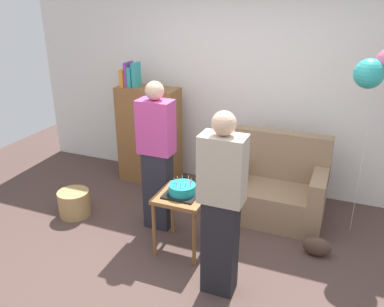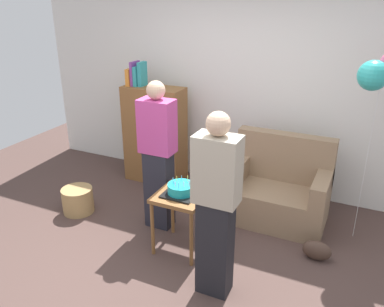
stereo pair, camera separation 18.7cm
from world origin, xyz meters
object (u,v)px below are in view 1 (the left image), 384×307
at_px(couch, 275,189).
at_px(handbag, 317,247).
at_px(birthday_cake, 182,190).
at_px(person_holding_cake, 221,206).
at_px(side_table, 182,203).
at_px(wicker_basket, 74,203).
at_px(balloon_bunch, 378,69).
at_px(bookshelf, 149,134).
at_px(person_blowing_candles, 157,157).

bearing_deg(couch, handbag, -47.69).
xyz_separation_m(birthday_cake, person_holding_cake, (0.53, -0.43, 0.16)).
bearing_deg(side_table, person_holding_cake, -38.71).
height_order(person_holding_cake, wicker_basket, person_holding_cake).
distance_m(side_table, balloon_bunch, 2.24).
bearing_deg(wicker_basket, side_table, -4.81).
distance_m(bookshelf, handbag, 2.54).
bearing_deg(birthday_cake, couch, 53.89).
distance_m(couch, handbag, 0.85).
height_order(couch, person_holding_cake, person_holding_cake).
xyz_separation_m(bookshelf, birthday_cake, (1.04, -1.28, -0.00)).
distance_m(side_table, person_blowing_candles, 0.59).
bearing_deg(person_holding_cake, couch, -87.98).
xyz_separation_m(side_table, birthday_cake, (0.00, 0.00, 0.15)).
bearing_deg(handbag, side_table, -162.97).
height_order(person_blowing_candles, balloon_bunch, balloon_bunch).
xyz_separation_m(birthday_cake, person_blowing_candles, (-0.41, 0.29, 0.16)).
bearing_deg(birthday_cake, wicker_basket, 175.19).
height_order(bookshelf, person_blowing_candles, person_blowing_candles).
bearing_deg(side_table, bookshelf, 129.06).
bearing_deg(birthday_cake, person_blowing_candles, 144.75).
bearing_deg(person_blowing_candles, side_table, -23.17).
height_order(birthday_cake, person_blowing_candles, person_blowing_candles).
bearing_deg(person_blowing_candles, person_holding_cake, -25.16).
bearing_deg(handbag, birthday_cake, -162.97).
bearing_deg(person_blowing_candles, couch, 43.74).
xyz_separation_m(birthday_cake, handbag, (1.28, 0.39, -0.57)).
relative_size(birthday_cake, person_blowing_candles, 0.20).
relative_size(person_blowing_candles, balloon_bunch, 0.83).
xyz_separation_m(side_table, handbag, (1.28, 0.39, -0.42)).
relative_size(couch, person_blowing_candles, 0.67).
bearing_deg(side_table, birthday_cake, 15.64).
distance_m(side_table, person_holding_cake, 0.75).
relative_size(couch, balloon_bunch, 0.56).
distance_m(couch, bookshelf, 1.82).
height_order(handbag, balloon_bunch, balloon_bunch).
distance_m(bookshelf, person_holding_cake, 2.33).
bearing_deg(bookshelf, birthday_cake, -50.94).
height_order(birthday_cake, person_holding_cake, person_holding_cake).
xyz_separation_m(side_table, person_blowing_candles, (-0.41, 0.29, 0.31)).
bearing_deg(person_holding_cake, person_blowing_candles, -27.49).
height_order(person_blowing_candles, person_holding_cake, same).
xyz_separation_m(person_blowing_candles, balloon_bunch, (1.99, 0.70, 0.93)).
distance_m(couch, balloon_bunch, 1.66).
height_order(birthday_cake, balloon_bunch, balloon_bunch).
relative_size(person_blowing_candles, handbag, 5.82).
height_order(bookshelf, birthday_cake, bookshelf).
bearing_deg(person_holding_cake, birthday_cake, -28.96).
bearing_deg(handbag, person_blowing_candles, -176.67).
relative_size(couch, side_table, 1.78).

